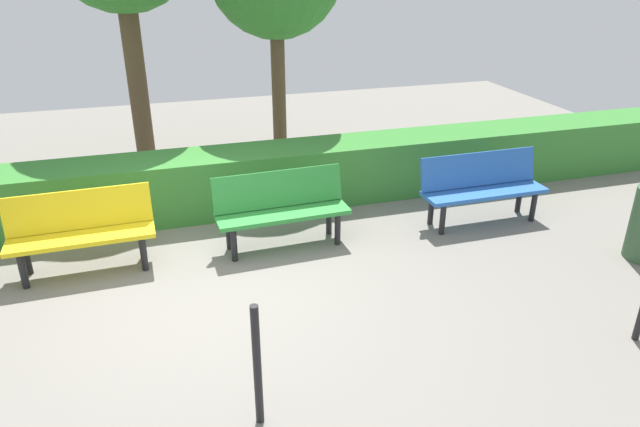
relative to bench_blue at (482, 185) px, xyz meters
name	(u,v)px	position (x,y,z in m)	size (l,w,h in m)	color
ground_plane	(207,293)	(3.52, 0.74, -0.48)	(16.60, 16.60, 0.00)	gray
bench_blue	(482,185)	(0.00, 0.00, 0.00)	(1.58, 0.48, 0.86)	blue
bench_green	(281,206)	(2.55, -0.09, 0.00)	(1.53, 0.52, 0.86)	#2D8C38
bench_yellow	(81,229)	(4.70, -0.13, 0.00)	(1.49, 0.49, 0.86)	yellow
hedge_row	(268,177)	(2.46, -1.25, -0.09)	(12.60, 0.77, 0.79)	#387F33
railing_post_mid	(257,366)	(3.35, 2.60, 0.02)	(0.06, 0.06, 1.00)	black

